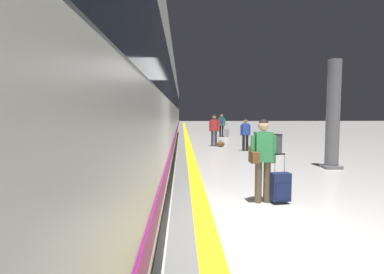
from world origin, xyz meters
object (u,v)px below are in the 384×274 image
Objects in this scene: suitcase_far at (226,133)px; passenger_far at (222,123)px; passenger_mid at (214,128)px; waste_bin at (277,144)px; high_speed_train at (141,97)px; platform_pillar at (333,117)px; traveller_foreground at (262,155)px; rolling_suitcase_foreground at (281,187)px; passenger_near at (245,132)px; duffel_bag_mid at (221,144)px; duffel_bag_near at (252,148)px.

passenger_far is at bearing 157.70° from suitcase_far.
passenger_mid is 4.20m from waste_bin.
high_speed_train is 9.19× the size of platform_pillar.
platform_pillar reaches higher than passenger_mid.
waste_bin is (2.46, -3.37, -0.55)m from passenger_mid.
platform_pillar reaches higher than traveller_foreground.
passenger_mid is at bearing 91.29° from rolling_suitcase_foreground.
platform_pillar is at bearing -22.64° from high_speed_train.
waste_bin is at bearing 6.34° from high_speed_train.
passenger_far is at bearing 79.14° from passenger_mid.
passenger_far is at bearing 90.39° from passenger_near.
passenger_mid is 3.96× the size of duffel_bag_mid.
traveller_foreground is 0.99× the size of passenger_far.
passenger_far reaches higher than passenger_mid.
suitcase_far is (-0.05, 8.54, 0.18)m from duffel_bag_near.
platform_pillar is at bearing -67.94° from passenger_near.
duffel_bag_near is at bearing 19.98° from high_speed_train.
passenger_far is at bearing 97.00° from waste_bin.
high_speed_train reaches higher than duffel_bag_mid.
high_speed_train reaches higher than suitcase_far.
platform_pillar is (2.99, 3.94, 1.37)m from rolling_suitcase_foreground.
duffel_bag_near is at bearing -53.24° from passenger_mid.
passenger_far is at bearing 92.50° from duffel_bag_near.
passenger_mid is (-1.30, 2.06, 0.10)m from passenger_near.
waste_bin is (1.15, -1.30, -0.46)m from passenger_near.
passenger_far is (1.37, 17.18, 0.04)m from traveller_foreground.
high_speed_train is 7.99m from rolling_suitcase_foreground.
high_speed_train reaches higher than rolling_suitcase_foreground.
passenger_far reaches higher than rolling_suitcase_foreground.
rolling_suitcase_foreground is 0.66× the size of passenger_near.
waste_bin is at bearing 102.66° from platform_pillar.
duffel_bag_mid is at bearing 89.57° from rolling_suitcase_foreground.
traveller_foreground is 1.91× the size of waste_bin.
passenger_near is 3.58× the size of duffel_bag_near.
rolling_suitcase_foreground is 8.70m from duffel_bag_near.
rolling_suitcase_foreground is 1.04× the size of suitcase_far.
suitcase_far is at bearing -22.30° from passenger_far.
passenger_near reaches higher than duffel_bag_mid.
passenger_far is (-0.06, 8.56, 0.13)m from passenger_near.
duffel_bag_mid is at bearing -97.72° from passenger_far.
waste_bin is at bearing -55.10° from duffel_bag_near.
suitcase_far is 0.28× the size of platform_pillar.
passenger_far is 0.49× the size of platform_pillar.
platform_pillar is (1.61, -4.65, 1.57)m from duffel_bag_near.
rolling_suitcase_foreground is 1.13× the size of waste_bin.
traveller_foreground is 5.16m from platform_pillar.
suitcase_far is at bearing 79.41° from duffel_bag_mid.
duffel_bag_near is at bearing -54.64° from duffel_bag_mid.
high_speed_train is 7.60m from traveller_foreground.
traveller_foreground is at bearing -94.56° from passenger_far.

